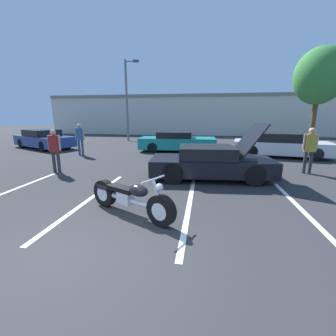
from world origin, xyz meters
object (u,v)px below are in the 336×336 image
object	(u,v)px
tree_background	(320,76)
parked_car_right_row	(280,145)
motorcycle	(130,198)
spectator_midground	(55,147)
show_car_hood_open	(211,163)
spectator_near_motorcycle	(80,137)
spectator_by_show_car	(310,147)
parked_car_mid_row	(177,142)
parked_car_left_row	(44,139)
light_pole	(128,97)

from	to	relation	value
tree_background	parked_car_right_row	size ratio (longest dim) A/B	1.34
motorcycle	parked_car_right_row	bearing A→B (deg)	83.17
spectator_midground	show_car_hood_open	bearing A→B (deg)	0.71
spectator_near_motorcycle	spectator_by_show_car	size ratio (longest dim) A/B	1.00
spectator_by_show_car	tree_background	bearing A→B (deg)	66.93
motorcycle	show_car_hood_open	world-z (taller)	show_car_hood_open
motorcycle	show_car_hood_open	distance (m)	3.80
parked_car_right_row	spectator_near_motorcycle	world-z (taller)	spectator_near_motorcycle
tree_background	spectator_near_motorcycle	distance (m)	16.16
tree_background	parked_car_right_row	bearing A→B (deg)	-125.95
show_car_hood_open	spectator_midground	size ratio (longest dim) A/B	2.58
parked_car_mid_row	spectator_near_motorcycle	xyz separation A→B (m)	(-5.07, -2.40, 0.45)
parked_car_left_row	parked_car_right_row	world-z (taller)	parked_car_right_row
tree_background	spectator_near_motorcycle	world-z (taller)	tree_background
tree_background	spectator_near_motorcycle	xyz separation A→B (m)	(-14.36, -6.39, -3.73)
tree_background	parked_car_mid_row	xyz separation A→B (m)	(-9.30, -3.99, -4.18)
parked_car_right_row	spectator_by_show_car	xyz separation A→B (m)	(-0.08, -3.70, 0.43)
spectator_near_motorcycle	spectator_by_show_car	xyz separation A→B (m)	(10.67, -2.28, 0.01)
light_pole	tree_background	world-z (taller)	tree_background
tree_background	parked_car_right_row	xyz separation A→B (m)	(-3.61, -4.98, -4.16)
parked_car_mid_row	parked_car_right_row	distance (m)	5.77
motorcycle	spectator_by_show_car	bearing A→B (deg)	67.12
spectator_midground	light_pole	bearing A→B (deg)	94.30
parked_car_left_row	spectator_near_motorcycle	xyz separation A→B (m)	(3.98, -2.24, 0.44)
light_pole	spectator_near_motorcycle	world-z (taller)	light_pole
light_pole	spectator_near_motorcycle	distance (m)	7.92
spectator_midground	motorcycle	bearing A→B (deg)	-38.49
tree_background	motorcycle	size ratio (longest dim) A/B	3.01
light_pole	parked_car_left_row	size ratio (longest dim) A/B	1.33
light_pole	motorcycle	world-z (taller)	light_pole
parked_car_mid_row	spectator_near_motorcycle	distance (m)	5.63
parked_car_left_row	parked_car_mid_row	world-z (taller)	parked_car_left_row
spectator_near_motorcycle	spectator_midground	bearing A→B (deg)	-73.50
parked_car_mid_row	spectator_midground	world-z (taller)	spectator_midground
show_car_hood_open	parked_car_mid_row	world-z (taller)	show_car_hood_open
tree_background	show_car_hood_open	xyz separation A→B (m)	(-7.35, -10.00, -4.19)
light_pole	motorcycle	bearing A→B (deg)	-71.16
show_car_hood_open	parked_car_mid_row	distance (m)	6.32
show_car_hood_open	parked_car_left_row	size ratio (longest dim) A/B	0.87
parked_car_left_row	spectator_near_motorcycle	size ratio (longest dim) A/B	2.86
spectator_by_show_car	spectator_midground	xyz separation A→B (m)	(-9.58, -1.40, -0.05)
light_pole	show_car_hood_open	size ratio (longest dim) A/B	1.54
parked_car_mid_row	parked_car_right_row	xyz separation A→B (m)	(5.68, -0.99, 0.03)
light_pole	spectator_by_show_car	distance (m)	14.51
light_pole	spectator_by_show_car	size ratio (longest dim) A/B	3.79
parked_car_mid_row	spectator_midground	xyz separation A→B (m)	(-3.98, -6.08, 0.40)
tree_background	spectator_midground	world-z (taller)	tree_background
show_car_hood_open	spectator_midground	distance (m)	5.94
show_car_hood_open	spectator_near_motorcycle	distance (m)	7.91
light_pole	spectator_by_show_car	world-z (taller)	light_pole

